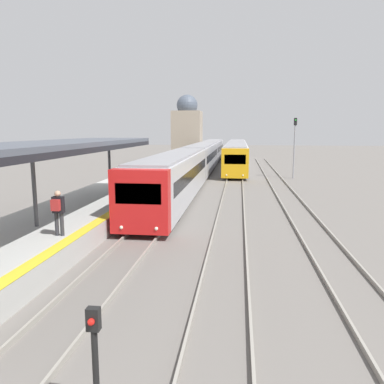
{
  "coord_description": "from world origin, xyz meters",
  "views": [
    {
      "loc": [
        4.16,
        -2.68,
        4.65
      ],
      "look_at": [
        1.9,
        15.29,
        1.67
      ],
      "focal_mm": 35.0,
      "sensor_mm": 36.0,
      "label": 1
    }
  ],
  "objects_px": {
    "signal_post_near": "(95,355)",
    "person_on_platform": "(58,209)",
    "train_near": "(201,157)",
    "signal_mast_far": "(295,141)",
    "train_far": "(236,152)"
  },
  "relations": [
    {
      "from": "train_far",
      "to": "signal_mast_far",
      "type": "distance_m",
      "value": 14.7
    },
    {
      "from": "train_near",
      "to": "train_far",
      "type": "xyz_separation_m",
      "value": [
        3.8,
        9.78,
        -0.01
      ]
    },
    {
      "from": "person_on_platform",
      "to": "train_near",
      "type": "xyz_separation_m",
      "value": [
        2.29,
        28.7,
        -0.09
      ]
    },
    {
      "from": "signal_mast_far",
      "to": "train_far",
      "type": "bearing_deg",
      "value": 112.94
    },
    {
      "from": "train_far",
      "to": "signal_mast_far",
      "type": "bearing_deg",
      "value": -67.06
    },
    {
      "from": "person_on_platform",
      "to": "train_far",
      "type": "height_order",
      "value": "train_far"
    },
    {
      "from": "train_near",
      "to": "person_on_platform",
      "type": "bearing_deg",
      "value": -94.56
    },
    {
      "from": "signal_post_near",
      "to": "person_on_platform",
      "type": "bearing_deg",
      "value": 120.0
    },
    {
      "from": "train_far",
      "to": "signal_post_near",
      "type": "distance_m",
      "value": 45.98
    },
    {
      "from": "train_near",
      "to": "signal_mast_far",
      "type": "height_order",
      "value": "signal_mast_far"
    },
    {
      "from": "train_near",
      "to": "signal_mast_far",
      "type": "bearing_deg",
      "value": -21.03
    },
    {
      "from": "person_on_platform",
      "to": "train_far",
      "type": "bearing_deg",
      "value": 81.01
    },
    {
      "from": "person_on_platform",
      "to": "signal_mast_far",
      "type": "bearing_deg",
      "value": 64.83
    },
    {
      "from": "signal_mast_far",
      "to": "signal_post_near",
      "type": "bearing_deg",
      "value": -102.91
    },
    {
      "from": "train_far",
      "to": "signal_post_near",
      "type": "height_order",
      "value": "train_far"
    }
  ]
}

